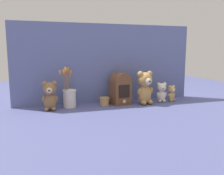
% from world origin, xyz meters
% --- Properties ---
extents(ground_plane, '(4.00, 4.00, 0.00)m').
position_xyz_m(ground_plane, '(0.00, 0.00, 0.00)').
color(ground_plane, '#4C5184').
extents(backdrop_wall, '(1.58, 0.02, 0.67)m').
position_xyz_m(backdrop_wall, '(0.00, 0.17, 0.34)').
color(backdrop_wall, slate).
rests_on(backdrop_wall, ground).
extents(teddy_bear_large, '(0.15, 0.14, 0.28)m').
position_xyz_m(teddy_bear_large, '(0.28, -0.02, 0.15)').
color(teddy_bear_large, tan).
rests_on(teddy_bear_large, ground).
extents(teddy_bear_medium, '(0.12, 0.11, 0.22)m').
position_xyz_m(teddy_bear_medium, '(-0.50, 0.00, 0.12)').
color(teddy_bear_medium, olive).
rests_on(teddy_bear_medium, ground).
extents(teddy_bear_small, '(0.10, 0.09, 0.17)m').
position_xyz_m(teddy_bear_small, '(0.45, 0.01, 0.09)').
color(teddy_bear_small, beige).
rests_on(teddy_bear_small, ground).
extents(teddy_bear_tiny, '(0.08, 0.07, 0.14)m').
position_xyz_m(teddy_bear_tiny, '(0.56, 0.01, 0.08)').
color(teddy_bear_tiny, tan).
rests_on(teddy_bear_tiny, ground).
extents(flower_vase, '(0.14, 0.12, 0.33)m').
position_xyz_m(flower_vase, '(-0.34, 0.05, 0.09)').
color(flower_vase, silver).
rests_on(flower_vase, ground).
extents(vintage_radio, '(0.17, 0.15, 0.27)m').
position_xyz_m(vintage_radio, '(0.08, 0.04, 0.14)').
color(vintage_radio, brown).
rests_on(vintage_radio, ground).
extents(decorative_tin_tall, '(0.08, 0.08, 0.07)m').
position_xyz_m(decorative_tin_tall, '(-0.06, 0.04, 0.03)').
color(decorative_tin_tall, tan).
rests_on(decorative_tin_tall, ground).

